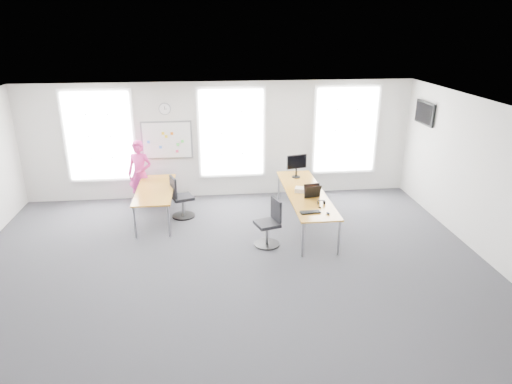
{
  "coord_description": "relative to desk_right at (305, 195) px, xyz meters",
  "views": [
    {
      "loc": [
        -0.32,
        -7.51,
        4.4
      ],
      "look_at": [
        0.63,
        1.2,
        1.1
      ],
      "focal_mm": 32.0,
      "sensor_mm": 36.0,
      "label": 1
    }
  ],
  "objects": [
    {
      "name": "floor",
      "position": [
        -1.83,
        -1.91,
        -0.72
      ],
      "size": [
        10.0,
        10.0,
        0.0
      ],
      "primitive_type": "plane",
      "color": "#2E2D33",
      "rests_on": "ground"
    },
    {
      "name": "ceiling",
      "position": [
        -1.83,
        -1.91,
        2.28
      ],
      "size": [
        10.0,
        10.0,
        0.0
      ],
      "primitive_type": "plane",
      "rotation": [
        3.14,
        0.0,
        0.0
      ],
      "color": "white",
      "rests_on": "ground"
    },
    {
      "name": "wall_back",
      "position": [
        -1.83,
        2.09,
        0.78
      ],
      "size": [
        10.0,
        0.0,
        10.0
      ],
      "primitive_type": "plane",
      "rotation": [
        1.57,
        0.0,
        0.0
      ],
      "color": "silver",
      "rests_on": "ground"
    },
    {
      "name": "wall_front",
      "position": [
        -1.83,
        -5.91,
        0.78
      ],
      "size": [
        10.0,
        0.0,
        10.0
      ],
      "primitive_type": "plane",
      "rotation": [
        -1.57,
        0.0,
        0.0
      ],
      "color": "silver",
      "rests_on": "ground"
    },
    {
      "name": "wall_right",
      "position": [
        3.17,
        -1.91,
        0.78
      ],
      "size": [
        0.0,
        10.0,
        10.0
      ],
      "primitive_type": "plane",
      "rotation": [
        1.57,
        0.0,
        -1.57
      ],
      "color": "silver",
      "rests_on": "ground"
    },
    {
      "name": "window_left",
      "position": [
        -4.83,
        2.06,
        0.98
      ],
      "size": [
        1.6,
        0.06,
        2.2
      ],
      "primitive_type": "cube",
      "color": "white",
      "rests_on": "wall_back"
    },
    {
      "name": "window_mid",
      "position": [
        -1.53,
        2.06,
        0.98
      ],
      "size": [
        1.6,
        0.06,
        2.2
      ],
      "primitive_type": "cube",
      "color": "white",
      "rests_on": "wall_back"
    },
    {
      "name": "window_right",
      "position": [
        1.47,
        2.06,
        0.98
      ],
      "size": [
        1.6,
        0.06,
        2.2
      ],
      "primitive_type": "cube",
      "color": "white",
      "rests_on": "wall_back"
    },
    {
      "name": "desk_right",
      "position": [
        0.0,
        0.0,
        0.0
      ],
      "size": [
        0.85,
        3.17,
        0.77
      ],
      "color": "#AE771B",
      "rests_on": "ground"
    },
    {
      "name": "desk_left",
      "position": [
        -3.4,
        0.64,
        -0.03
      ],
      "size": [
        0.83,
        2.08,
        0.76
      ],
      "color": "#AE771B",
      "rests_on": "ground"
    },
    {
      "name": "chair_right",
      "position": [
        -0.94,
        -0.94,
        -0.28
      ],
      "size": [
        0.56,
        0.56,
        1.0
      ],
      "rotation": [
        0.0,
        0.0,
        -1.27
      ],
      "color": "black",
      "rests_on": "ground"
    },
    {
      "name": "chair_left",
      "position": [
        -2.85,
        0.71,
        -0.28
      ],
      "size": [
        0.59,
        0.58,
        1.02
      ],
      "rotation": [
        0.0,
        0.0,
        1.9
      ],
      "color": "black",
      "rests_on": "ground"
    },
    {
      "name": "person",
      "position": [
        -3.85,
        1.54,
        0.12
      ],
      "size": [
        0.69,
        0.54,
        1.68
      ],
      "primitive_type": "imported",
      "rotation": [
        0.0,
        0.0,
        -0.25
      ],
      "color": "#D12E84",
      "rests_on": "ground"
    },
    {
      "name": "whiteboard",
      "position": [
        -3.18,
        2.06,
        0.83
      ],
      "size": [
        1.2,
        0.03,
        0.9
      ],
      "primitive_type": "cube",
      "color": "white",
      "rests_on": "wall_back"
    },
    {
      "name": "wall_clock",
      "position": [
        -3.18,
        2.06,
        1.63
      ],
      "size": [
        0.3,
        0.04,
        0.3
      ],
      "primitive_type": "cylinder",
      "rotation": [
        1.57,
        0.0,
        0.0
      ],
      "color": "gray",
      "rests_on": "wall_back"
    },
    {
      "name": "tv",
      "position": [
        3.12,
        1.09,
        1.58
      ],
      "size": [
        0.06,
        0.9,
        0.55
      ],
      "primitive_type": "cube",
      "color": "black",
      "rests_on": "wall_right"
    },
    {
      "name": "keyboard",
      "position": [
        -0.15,
        -1.15,
        0.06
      ],
      "size": [
        0.44,
        0.21,
        0.02
      ],
      "primitive_type": "cube",
      "rotation": [
        0.0,
        0.0,
        0.15
      ],
      "color": "black",
      "rests_on": "desk_right"
    },
    {
      "name": "mouse",
      "position": [
        0.19,
        -1.26,
        0.07
      ],
      "size": [
        0.1,
        0.12,
        0.04
      ],
      "primitive_type": "ellipsoid",
      "rotation": [
        0.0,
        0.0,
        -0.3
      ],
      "color": "black",
      "rests_on": "desk_right"
    },
    {
      "name": "lens_cap",
      "position": [
        0.1,
        -0.91,
        0.05
      ],
      "size": [
        0.07,
        0.07,
        0.01
      ],
      "primitive_type": "cylinder",
      "rotation": [
        0.0,
        0.0,
        0.1
      ],
      "color": "black",
      "rests_on": "desk_right"
    },
    {
      "name": "headphones",
      "position": [
        0.18,
        -0.73,
        0.09
      ],
      "size": [
        0.16,
        0.09,
        0.1
      ],
      "rotation": [
        0.0,
        0.0,
        -0.02
      ],
      "color": "black",
      "rests_on": "desk_right"
    },
    {
      "name": "laptop_sleeve",
      "position": [
        0.08,
        -0.32,
        0.2
      ],
      "size": [
        0.38,
        0.26,
        0.3
      ],
      "rotation": [
        0.0,
        0.0,
        0.18
      ],
      "color": "black",
      "rests_on": "desk_right"
    },
    {
      "name": "paper_stack",
      "position": [
        -0.08,
        0.05,
        0.1
      ],
      "size": [
        0.34,
        0.3,
        0.1
      ],
      "primitive_type": "cube",
      "rotation": [
        0.0,
        0.0,
        -0.32
      ],
      "color": "beige",
      "rests_on": "desk_right"
    },
    {
      "name": "monitor",
      "position": [
        -0.01,
        1.07,
        0.4
      ],
      "size": [
        0.51,
        0.21,
        0.57
      ],
      "rotation": [
        0.0,
        0.0,
        0.23
      ],
      "color": "black",
      "rests_on": "desk_right"
    }
  ]
}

